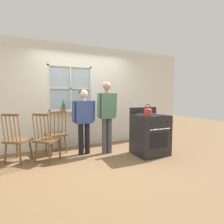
{
  "coord_description": "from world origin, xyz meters",
  "views": [
    {
      "loc": [
        -1.25,
        -3.27,
        1.36
      ],
      "look_at": [
        0.37,
        0.28,
        1.0
      ],
      "focal_mm": 28.0,
      "sensor_mm": 36.0,
      "label": 1
    }
  ],
  "objects_px": {
    "potted_plant": "(63,107)",
    "chair_by_window": "(47,140)",
    "chair_near_wall": "(17,140)",
    "kettle": "(148,111)",
    "stove": "(150,134)",
    "person_teen_center": "(107,111)",
    "person_elderly_left": "(84,116)",
    "chair_center_cluster": "(56,134)"
  },
  "relations": [
    {
      "from": "chair_by_window",
      "to": "chair_center_cluster",
      "type": "distance_m",
      "value": 0.53
    },
    {
      "from": "chair_by_window",
      "to": "chair_near_wall",
      "type": "bearing_deg",
      "value": 22.68
    },
    {
      "from": "chair_by_window",
      "to": "person_elderly_left",
      "type": "height_order",
      "value": "person_elderly_left"
    },
    {
      "from": "person_teen_center",
      "to": "stove",
      "type": "distance_m",
      "value": 1.14
    },
    {
      "from": "chair_center_cluster",
      "to": "person_teen_center",
      "type": "bearing_deg",
      "value": 138.86
    },
    {
      "from": "kettle",
      "to": "potted_plant",
      "type": "height_order",
      "value": "potted_plant"
    },
    {
      "from": "chair_by_window",
      "to": "potted_plant",
      "type": "relative_size",
      "value": 3.0
    },
    {
      "from": "chair_by_window",
      "to": "potted_plant",
      "type": "xyz_separation_m",
      "value": [
        0.48,
        0.78,
        0.62
      ]
    },
    {
      "from": "chair_by_window",
      "to": "stove",
      "type": "distance_m",
      "value": 2.29
    },
    {
      "from": "potted_plant",
      "to": "chair_near_wall",
      "type": "bearing_deg",
      "value": -151.13
    },
    {
      "from": "person_teen_center",
      "to": "stove",
      "type": "bearing_deg",
      "value": -29.97
    },
    {
      "from": "person_elderly_left",
      "to": "potted_plant",
      "type": "relative_size",
      "value": 4.46
    },
    {
      "from": "chair_center_cluster",
      "to": "potted_plant",
      "type": "height_order",
      "value": "potted_plant"
    },
    {
      "from": "chair_near_wall",
      "to": "person_teen_center",
      "type": "bearing_deg",
      "value": -151.66
    },
    {
      "from": "chair_by_window",
      "to": "chair_near_wall",
      "type": "height_order",
      "value": "same"
    },
    {
      "from": "stove",
      "to": "kettle",
      "type": "distance_m",
      "value": 0.59
    },
    {
      "from": "chair_near_wall",
      "to": "person_elderly_left",
      "type": "height_order",
      "value": "person_elderly_left"
    },
    {
      "from": "person_teen_center",
      "to": "person_elderly_left",
      "type": "bearing_deg",
      "value": 161.04
    },
    {
      "from": "person_elderly_left",
      "to": "potted_plant",
      "type": "bearing_deg",
      "value": 113.84
    },
    {
      "from": "person_teen_center",
      "to": "potted_plant",
      "type": "distance_m",
      "value": 1.2
    },
    {
      "from": "chair_near_wall",
      "to": "person_teen_center",
      "type": "relative_size",
      "value": 0.6
    },
    {
      "from": "chair_by_window",
      "to": "kettle",
      "type": "distance_m",
      "value": 2.24
    },
    {
      "from": "potted_plant",
      "to": "chair_by_window",
      "type": "bearing_deg",
      "value": -121.55
    },
    {
      "from": "kettle",
      "to": "potted_plant",
      "type": "relative_size",
      "value": 0.73
    },
    {
      "from": "person_elderly_left",
      "to": "stove",
      "type": "bearing_deg",
      "value": -28.16
    },
    {
      "from": "potted_plant",
      "to": "person_elderly_left",
      "type": "bearing_deg",
      "value": -62.33
    },
    {
      "from": "person_teen_center",
      "to": "kettle",
      "type": "height_order",
      "value": "person_teen_center"
    },
    {
      "from": "chair_center_cluster",
      "to": "stove",
      "type": "bearing_deg",
      "value": 137.62
    },
    {
      "from": "person_teen_center",
      "to": "kettle",
      "type": "xyz_separation_m",
      "value": [
        0.72,
        -0.61,
        0.02
      ]
    },
    {
      "from": "chair_near_wall",
      "to": "chair_center_cluster",
      "type": "distance_m",
      "value": 0.84
    },
    {
      "from": "stove",
      "to": "kettle",
      "type": "relative_size",
      "value": 4.39
    },
    {
      "from": "chair_near_wall",
      "to": "chair_by_window",
      "type": "bearing_deg",
      "value": -164.29
    },
    {
      "from": "potted_plant",
      "to": "kettle",
      "type": "bearing_deg",
      "value": -42.14
    },
    {
      "from": "chair_near_wall",
      "to": "chair_center_cluster",
      "type": "height_order",
      "value": "same"
    },
    {
      "from": "person_elderly_left",
      "to": "kettle",
      "type": "height_order",
      "value": "person_elderly_left"
    },
    {
      "from": "stove",
      "to": "potted_plant",
      "type": "bearing_deg",
      "value": 143.37
    },
    {
      "from": "chair_center_cluster",
      "to": "kettle",
      "type": "height_order",
      "value": "kettle"
    },
    {
      "from": "chair_near_wall",
      "to": "person_teen_center",
      "type": "distance_m",
      "value": 1.99
    },
    {
      "from": "chair_center_cluster",
      "to": "potted_plant",
      "type": "xyz_separation_m",
      "value": [
        0.23,
        0.31,
        0.62
      ]
    },
    {
      "from": "kettle",
      "to": "stove",
      "type": "bearing_deg",
      "value": 38.16
    },
    {
      "from": "chair_near_wall",
      "to": "person_teen_center",
      "type": "height_order",
      "value": "person_teen_center"
    },
    {
      "from": "chair_center_cluster",
      "to": "kettle",
      "type": "xyz_separation_m",
      "value": [
        1.82,
        -1.13,
        0.58
      ]
    }
  ]
}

